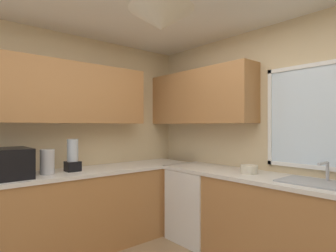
# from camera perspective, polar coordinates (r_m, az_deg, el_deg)

# --- Properties ---
(room_shell) EXTENTS (3.99, 3.57, 2.60)m
(room_shell) POSITION_cam_1_polar(r_m,az_deg,el_deg) (2.44, 1.15, 7.42)
(room_shell) COLOR beige
(room_shell) RESTS_ON ground_plane
(counter_run_left) EXTENTS (0.65, 3.18, 0.91)m
(counter_run_left) POSITION_cam_1_polar(r_m,az_deg,el_deg) (3.40, -19.74, -16.42)
(counter_run_left) COLOR #AD7542
(counter_run_left) RESTS_ON ground_plane
(counter_run_back) EXTENTS (3.08, 0.65, 0.91)m
(counter_run_back) POSITION_cam_1_polar(r_m,az_deg,el_deg) (3.00, 24.23, -18.67)
(counter_run_back) COLOR #AD7542
(counter_run_back) RESTS_ON ground_plane
(dishwasher) EXTENTS (0.60, 0.60, 0.87)m
(dishwasher) POSITION_cam_1_polar(r_m,az_deg,el_deg) (3.62, 6.27, -15.76)
(dishwasher) COLOR white
(dishwasher) RESTS_ON ground_plane
(microwave) EXTENTS (0.48, 0.36, 0.29)m
(microwave) POSITION_cam_1_polar(r_m,az_deg,el_deg) (3.12, -29.92, -6.64)
(microwave) COLOR black
(microwave) RESTS_ON counter_run_left
(kettle) EXTENTS (0.14, 0.14, 0.26)m
(kettle) POSITION_cam_1_polar(r_m,az_deg,el_deg) (3.19, -23.58, -6.77)
(kettle) COLOR #B7B7BC
(kettle) RESTS_ON counter_run_left
(sink_assembly) EXTENTS (0.67, 0.40, 0.19)m
(sink_assembly) POSITION_cam_1_polar(r_m,az_deg,el_deg) (2.80, 28.91, -10.21)
(sink_assembly) COLOR #9EA0A5
(sink_assembly) RESTS_ON counter_run_back
(bowl) EXTENTS (0.18, 0.18, 0.09)m
(bowl) POSITION_cam_1_polar(r_m,az_deg,el_deg) (3.10, 16.36, -8.54)
(bowl) COLOR beige
(bowl) RESTS_ON counter_run_back
(blender_appliance) EXTENTS (0.15, 0.15, 0.36)m
(blender_appliance) POSITION_cam_1_polar(r_m,az_deg,el_deg) (3.29, -19.02, -6.00)
(blender_appliance) COLOR black
(blender_appliance) RESTS_ON counter_run_left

